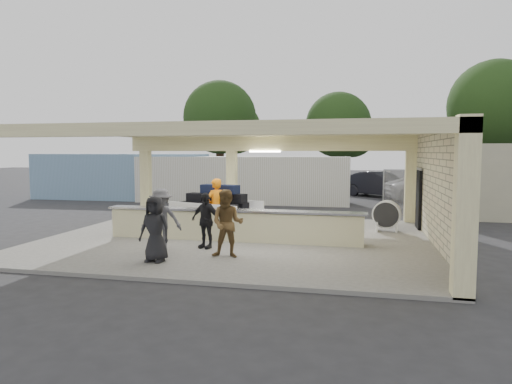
% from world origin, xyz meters
% --- Properties ---
extents(ground, '(120.00, 120.00, 0.00)m').
position_xyz_m(ground, '(0.00, 0.00, 0.00)').
color(ground, '#242426').
rests_on(ground, ground).
extents(pavilion, '(12.01, 10.00, 3.55)m').
position_xyz_m(pavilion, '(0.21, 0.66, 1.35)').
color(pavilion, '#625F5B').
rests_on(pavilion, ground).
extents(baggage_counter, '(8.20, 0.58, 0.98)m').
position_xyz_m(baggage_counter, '(0.00, -0.50, 0.59)').
color(baggage_counter, beige).
rests_on(baggage_counter, pavilion).
extents(luggage_cart, '(3.21, 2.55, 1.63)m').
position_xyz_m(luggage_cart, '(-0.99, 0.91, 0.98)').
color(luggage_cart, silver).
rests_on(luggage_cart, pavilion).
extents(drum_fan, '(1.01, 0.54, 1.08)m').
position_xyz_m(drum_fan, '(4.79, 2.31, 0.68)').
color(drum_fan, silver).
rests_on(drum_fan, pavilion).
extents(baggage_handler, '(0.71, 0.78, 1.89)m').
position_xyz_m(baggage_handler, '(-0.81, 0.30, 1.04)').
color(baggage_handler, orange).
rests_on(baggage_handler, pavilion).
extents(passenger_a, '(0.89, 0.43, 1.78)m').
position_xyz_m(passenger_a, '(0.49, -2.73, 0.99)').
color(passenger_a, brown).
rests_on(passenger_a, pavilion).
extents(passenger_b, '(1.00, 0.60, 1.60)m').
position_xyz_m(passenger_b, '(-0.45, -1.76, 0.90)').
color(passenger_b, black).
rests_on(passenger_b, pavilion).
extents(passenger_c, '(1.19, 0.73, 1.74)m').
position_xyz_m(passenger_c, '(-1.59, -2.26, 0.97)').
color(passenger_c, '#48484D').
rests_on(passenger_c, pavilion).
extents(passenger_d, '(0.83, 0.39, 1.66)m').
position_xyz_m(passenger_d, '(-1.16, -3.58, 0.93)').
color(passenger_d, black).
rests_on(passenger_d, pavilion).
extents(car_white_a, '(5.85, 3.58, 1.56)m').
position_xyz_m(car_white_a, '(8.16, 13.62, 0.78)').
color(car_white_a, silver).
rests_on(car_white_a, ground).
extents(car_dark, '(4.96, 4.11, 1.61)m').
position_xyz_m(car_dark, '(5.14, 15.93, 0.80)').
color(car_dark, black).
rests_on(car_dark, ground).
extents(container_white, '(12.03, 2.56, 2.60)m').
position_xyz_m(container_white, '(-2.64, 10.90, 1.30)').
color(container_white, silver).
rests_on(container_white, ground).
extents(container_blue, '(10.60, 2.75, 2.74)m').
position_xyz_m(container_blue, '(-10.39, 11.15, 1.37)').
color(container_blue, '#7494BA').
rests_on(container_blue, ground).
extents(tree_left, '(6.60, 6.30, 9.00)m').
position_xyz_m(tree_left, '(-7.68, 24.16, 5.59)').
color(tree_left, '#382619').
rests_on(tree_left, ground).
extents(tree_mid, '(6.00, 5.60, 8.00)m').
position_xyz_m(tree_mid, '(2.32, 26.16, 4.96)').
color(tree_mid, '#382619').
rests_on(tree_mid, ground).
extents(tree_right, '(7.20, 7.00, 10.00)m').
position_xyz_m(tree_right, '(14.32, 25.16, 6.21)').
color(tree_right, '#382619').
rests_on(tree_right, ground).
extents(adjacent_building, '(6.00, 8.00, 3.20)m').
position_xyz_m(adjacent_building, '(9.50, 10.00, 1.60)').
color(adjacent_building, '#B3AE8E').
rests_on(adjacent_building, ground).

